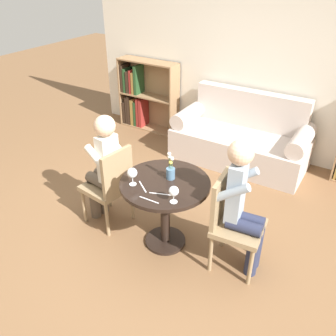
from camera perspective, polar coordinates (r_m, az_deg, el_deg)
name	(u,v)px	position (r m, az deg, el deg)	size (l,w,h in m)	color
ground_plane	(165,241)	(3.64, -0.42, -11.70)	(16.00, 16.00, 0.00)	brown
back_wall	(262,55)	(4.96, 14.79, 17.08)	(5.20, 0.05, 2.70)	silver
round_table	(165,197)	(3.29, -0.46, -4.69)	(0.82, 0.82, 0.72)	black
couch	(241,140)	(4.93, 11.61, 4.42)	(1.77, 0.80, 0.92)	beige
bookshelf_left	(142,97)	(5.85, -4.13, 11.34)	(0.98, 0.28, 1.10)	#93704C
chair_left	(111,184)	(3.61, -9.18, -2.51)	(0.47, 0.47, 0.90)	#937A56
chair_right	(231,219)	(3.16, 10.10, -8.12)	(0.46, 0.46, 0.90)	#937A56
person_left	(104,167)	(3.59, -10.27, 0.15)	(0.44, 0.37, 1.22)	brown
person_right	(243,205)	(3.04, 12.02, -5.76)	(0.44, 0.37, 1.26)	#282D47
wine_glass_left	(132,173)	(3.11, -5.76, -0.86)	(0.09, 0.09, 0.16)	white
wine_glass_right	(174,192)	(2.89, 0.93, -3.80)	(0.08, 0.08, 0.15)	white
flower_vase	(171,170)	(3.20, 0.41, -0.33)	(0.08, 0.08, 0.26)	slate
knife_left_setting	(160,194)	(3.04, -1.28, -4.17)	(0.18, 0.08, 0.00)	silver
fork_left_setting	(149,200)	(2.97, -3.06, -5.12)	(0.19, 0.01, 0.00)	silver
knife_right_setting	(143,187)	(3.14, -4.09, -2.99)	(0.16, 0.12, 0.00)	silver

